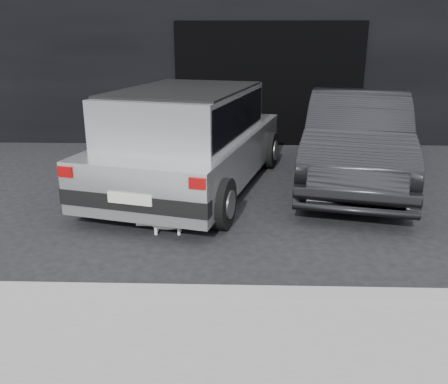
{
  "coord_description": "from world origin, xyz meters",
  "views": [
    {
      "loc": [
        0.36,
        -6.37,
        2.33
      ],
      "look_at": [
        0.2,
        -1.19,
        0.6
      ],
      "focal_mm": 38.0,
      "sensor_mm": 36.0,
      "label": 1
    }
  ],
  "objects_px": {
    "cat_siamese": "(220,213)",
    "cat_white": "(170,221)",
    "second_car": "(357,138)",
    "silver_hatchback": "(190,135)"
  },
  "relations": [
    {
      "from": "silver_hatchback",
      "to": "cat_siamese",
      "type": "distance_m",
      "value": 1.66
    },
    {
      "from": "silver_hatchback",
      "to": "cat_siamese",
      "type": "relative_size",
      "value": 6.41
    },
    {
      "from": "cat_siamese",
      "to": "cat_white",
      "type": "height_order",
      "value": "cat_white"
    },
    {
      "from": "silver_hatchback",
      "to": "second_car",
      "type": "xyz_separation_m",
      "value": [
        2.67,
        0.47,
        -0.13
      ]
    },
    {
      "from": "silver_hatchback",
      "to": "cat_white",
      "type": "bearing_deg",
      "value": -77.71
    },
    {
      "from": "second_car",
      "to": "cat_white",
      "type": "distance_m",
      "value": 3.59
    },
    {
      "from": "silver_hatchback",
      "to": "second_car",
      "type": "height_order",
      "value": "silver_hatchback"
    },
    {
      "from": "second_car",
      "to": "cat_siamese",
      "type": "xyz_separation_m",
      "value": [
        -2.15,
        -1.86,
        -0.61
      ]
    },
    {
      "from": "silver_hatchback",
      "to": "cat_siamese",
      "type": "xyz_separation_m",
      "value": [
        0.52,
        -1.4,
        -0.74
      ]
    },
    {
      "from": "silver_hatchback",
      "to": "cat_white",
      "type": "xyz_separation_m",
      "value": [
        -0.07,
        -1.78,
        -0.7
      ]
    }
  ]
}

